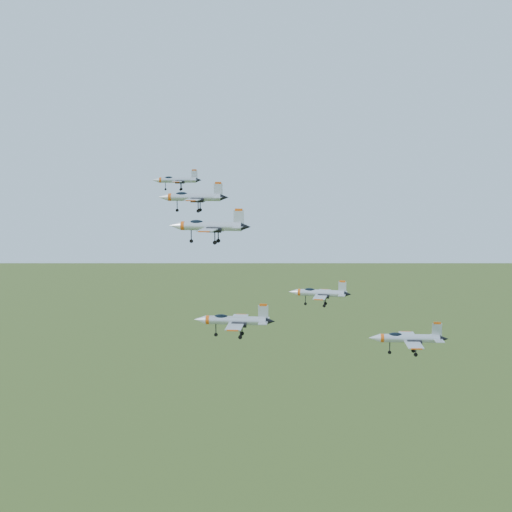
# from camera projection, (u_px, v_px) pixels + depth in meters

# --- Properties ---
(jet_lead) EXTENTS (10.36, 8.76, 2.80)m
(jet_lead) POSITION_uv_depth(u_px,v_px,m) (176.00, 180.00, 148.27)
(jet_lead) COLOR #B6BBC4
(jet_left_high) EXTENTS (13.38, 11.21, 3.58)m
(jet_left_high) POSITION_uv_depth(u_px,v_px,m) (192.00, 197.00, 132.67)
(jet_left_high) COLOR #B6BBC4
(jet_right_high) EXTENTS (13.83, 11.44, 3.70)m
(jet_right_high) POSITION_uv_depth(u_px,v_px,m) (209.00, 226.00, 116.79)
(jet_right_high) COLOR #B6BBC4
(jet_left_low) EXTENTS (11.91, 9.80, 3.19)m
(jet_left_low) POSITION_uv_depth(u_px,v_px,m) (319.00, 293.00, 133.88)
(jet_left_low) COLOR #B6BBC4
(jet_right_low) EXTENTS (13.55, 11.32, 3.62)m
(jet_right_low) POSITION_uv_depth(u_px,v_px,m) (233.00, 320.00, 117.08)
(jet_right_low) COLOR #B6BBC4
(jet_trail) EXTENTS (13.62, 11.45, 3.66)m
(jet_trail) POSITION_uv_depth(u_px,v_px,m) (407.00, 338.00, 121.79)
(jet_trail) COLOR #B6BBC4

